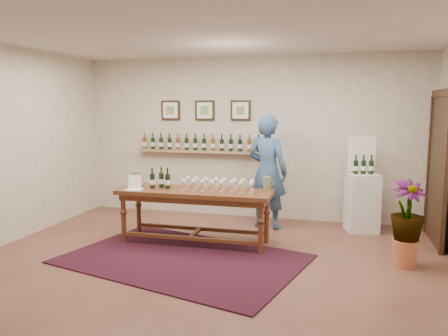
% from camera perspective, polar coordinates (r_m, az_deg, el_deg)
% --- Properties ---
extents(ground, '(6.00, 6.00, 0.00)m').
position_cam_1_polar(ground, '(5.56, -2.19, -12.43)').
color(ground, brown).
rests_on(ground, ground).
extents(room_shell, '(6.00, 6.00, 6.00)m').
position_cam_1_polar(room_shell, '(6.90, 19.58, 0.71)').
color(room_shell, beige).
rests_on(room_shell, ground).
extents(rug, '(3.33, 2.63, 0.02)m').
position_cam_1_polar(rug, '(5.73, -5.39, -11.72)').
color(rug, '#4E0D0E').
rests_on(rug, ground).
extents(tasting_table, '(2.19, 0.72, 0.77)m').
position_cam_1_polar(tasting_table, '(6.21, -3.83, -3.92)').
color(tasting_table, '#4B2112').
rests_on(tasting_table, ground).
extents(table_glasses, '(1.27, 0.36, 0.17)m').
position_cam_1_polar(table_glasses, '(6.13, -0.75, -2.14)').
color(table_glasses, silver).
rests_on(table_glasses, tasting_table).
extents(table_bottles, '(0.28, 0.18, 0.28)m').
position_cam_1_polar(table_bottles, '(6.37, -8.27, -1.32)').
color(table_bottles, black).
rests_on(table_bottles, tasting_table).
extents(pitcher_left, '(0.16, 0.16, 0.23)m').
position_cam_1_polar(pitcher_left, '(6.55, -11.37, -1.40)').
color(pitcher_left, olive).
rests_on(pitcher_left, tasting_table).
extents(pitcher_right, '(0.13, 0.13, 0.20)m').
position_cam_1_polar(pitcher_right, '(6.11, 5.64, -2.08)').
color(pitcher_right, olive).
rests_on(pitcher_right, tasting_table).
extents(menu_card, '(0.25, 0.20, 0.21)m').
position_cam_1_polar(menu_card, '(6.33, -11.56, -1.82)').
color(menu_card, white).
rests_on(menu_card, tasting_table).
extents(display_pedestal, '(0.56, 0.56, 0.91)m').
position_cam_1_polar(display_pedestal, '(7.18, 17.57, -4.32)').
color(display_pedestal, silver).
rests_on(display_pedestal, ground).
extents(pedestal_bottles, '(0.31, 0.16, 0.30)m').
position_cam_1_polar(pedestal_bottles, '(7.07, 17.76, 0.46)').
color(pedestal_bottles, black).
rests_on(pedestal_bottles, display_pedestal).
extents(info_sign, '(0.42, 0.13, 0.60)m').
position_cam_1_polar(info_sign, '(7.17, 17.57, 1.75)').
color(info_sign, white).
rests_on(info_sign, display_pedestal).
extents(potted_plant, '(0.65, 0.65, 0.92)m').
position_cam_1_polar(potted_plant, '(5.76, 22.76, -6.72)').
color(potted_plant, '#BD633F').
rests_on(potted_plant, ground).
extents(person, '(0.76, 0.61, 1.82)m').
position_cam_1_polar(person, '(6.99, 5.70, -0.50)').
color(person, '#335579').
rests_on(person, ground).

